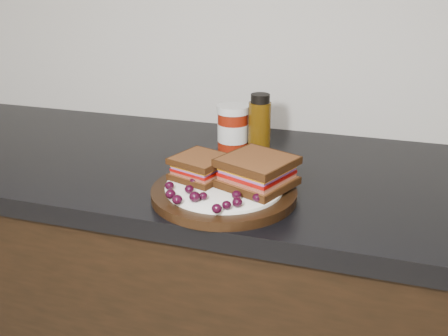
# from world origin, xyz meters

# --- Properties ---
(base_cabinets) EXTENTS (3.96, 0.58, 0.86)m
(base_cabinets) POSITION_xyz_m (0.00, 1.70, 0.43)
(base_cabinets) COLOR black
(base_cabinets) RESTS_ON ground_plane
(countertop) EXTENTS (3.98, 0.60, 0.04)m
(countertop) POSITION_xyz_m (0.00, 1.70, 0.88)
(countertop) COLOR black
(countertop) RESTS_ON base_cabinets
(plate) EXTENTS (0.28, 0.28, 0.02)m
(plate) POSITION_xyz_m (0.23, 1.53, 0.91)
(plate) COLOR black
(plate) RESTS_ON countertop
(sandwich_left) EXTENTS (0.12, 0.12, 0.04)m
(sandwich_left) POSITION_xyz_m (0.17, 1.56, 0.95)
(sandwich_left) COLOR brown
(sandwich_left) RESTS_ON plate
(sandwich_right) EXTENTS (0.16, 0.16, 0.06)m
(sandwich_right) POSITION_xyz_m (0.29, 1.55, 0.95)
(sandwich_right) COLOR brown
(sandwich_right) RESTS_ON plate
(grape_0) EXTENTS (0.02, 0.02, 0.02)m
(grape_0) POSITION_xyz_m (0.14, 1.48, 0.93)
(grape_0) COLOR black
(grape_0) RESTS_ON plate
(grape_1) EXTENTS (0.02, 0.02, 0.02)m
(grape_1) POSITION_xyz_m (0.18, 1.48, 0.93)
(grape_1) COLOR black
(grape_1) RESTS_ON plate
(grape_2) EXTENTS (0.02, 0.02, 0.02)m
(grape_2) POSITION_xyz_m (0.15, 1.45, 0.93)
(grape_2) COLOR black
(grape_2) RESTS_ON plate
(grape_3) EXTENTS (0.02, 0.02, 0.02)m
(grape_3) POSITION_xyz_m (0.17, 1.43, 0.93)
(grape_3) COLOR black
(grape_3) RESTS_ON plate
(grape_4) EXTENTS (0.02, 0.02, 0.02)m
(grape_4) POSITION_xyz_m (0.20, 1.45, 0.93)
(grape_4) COLOR black
(grape_4) RESTS_ON plate
(grape_5) EXTENTS (0.02, 0.02, 0.01)m
(grape_5) POSITION_xyz_m (0.21, 1.46, 0.93)
(grape_5) COLOR black
(grape_5) RESTS_ON plate
(grape_6) EXTENTS (0.02, 0.02, 0.02)m
(grape_6) POSITION_xyz_m (0.25, 1.42, 0.93)
(grape_6) COLOR black
(grape_6) RESTS_ON plate
(grape_7) EXTENTS (0.02, 0.02, 0.02)m
(grape_7) POSITION_xyz_m (0.26, 1.44, 0.93)
(grape_7) COLOR black
(grape_7) RESTS_ON plate
(grape_8) EXTENTS (0.02, 0.02, 0.02)m
(grape_8) POSITION_xyz_m (0.28, 1.45, 0.93)
(grape_8) COLOR black
(grape_8) RESTS_ON plate
(grape_9) EXTENTS (0.02, 0.02, 0.02)m
(grape_9) POSITION_xyz_m (0.27, 1.48, 0.93)
(grape_9) COLOR black
(grape_9) RESTS_ON plate
(grape_10) EXTENTS (0.02, 0.02, 0.02)m
(grape_10) POSITION_xyz_m (0.31, 1.48, 0.93)
(grape_10) COLOR black
(grape_10) RESTS_ON plate
(grape_11) EXTENTS (0.02, 0.02, 0.02)m
(grape_11) POSITION_xyz_m (0.30, 1.50, 0.93)
(grape_11) COLOR black
(grape_11) RESTS_ON plate
(grape_12) EXTENTS (0.02, 0.02, 0.02)m
(grape_12) POSITION_xyz_m (0.31, 1.52, 0.93)
(grape_12) COLOR black
(grape_12) RESTS_ON plate
(grape_13) EXTENTS (0.02, 0.02, 0.02)m
(grape_13) POSITION_xyz_m (0.32, 1.54, 0.93)
(grape_13) COLOR black
(grape_13) RESTS_ON plate
(grape_14) EXTENTS (0.02, 0.02, 0.01)m
(grape_14) POSITION_xyz_m (0.32, 1.55, 0.93)
(grape_14) COLOR black
(grape_14) RESTS_ON plate
(grape_15) EXTENTS (0.02, 0.02, 0.02)m
(grape_15) POSITION_xyz_m (0.27, 1.56, 0.93)
(grape_15) COLOR black
(grape_15) RESTS_ON plate
(grape_16) EXTENTS (0.02, 0.02, 0.02)m
(grape_16) POSITION_xyz_m (0.18, 1.60, 0.93)
(grape_16) COLOR black
(grape_16) RESTS_ON plate
(grape_17) EXTENTS (0.02, 0.02, 0.02)m
(grape_17) POSITION_xyz_m (0.19, 1.58, 0.93)
(grape_17) COLOR black
(grape_17) RESTS_ON plate
(grape_18) EXTENTS (0.02, 0.02, 0.02)m
(grape_18) POSITION_xyz_m (0.16, 1.58, 0.93)
(grape_18) COLOR black
(grape_18) RESTS_ON plate
(grape_19) EXTENTS (0.02, 0.02, 0.02)m
(grape_19) POSITION_xyz_m (0.14, 1.55, 0.93)
(grape_19) COLOR black
(grape_19) RESTS_ON plate
(grape_20) EXTENTS (0.02, 0.02, 0.02)m
(grape_20) POSITION_xyz_m (0.17, 1.53, 0.93)
(grape_20) COLOR black
(grape_20) RESTS_ON plate
(grape_21) EXTENTS (0.02, 0.02, 0.02)m
(grape_21) POSITION_xyz_m (0.17, 1.52, 0.93)
(grape_21) COLOR black
(grape_21) RESTS_ON plate
(grape_22) EXTENTS (0.02, 0.02, 0.02)m
(grape_22) POSITION_xyz_m (0.19, 1.57, 0.93)
(grape_22) COLOR black
(grape_22) RESTS_ON plate
(grape_23) EXTENTS (0.02, 0.02, 0.02)m
(grape_23) POSITION_xyz_m (0.15, 1.57, 0.93)
(grape_23) COLOR black
(grape_23) RESTS_ON plate
(grape_24) EXTENTS (0.02, 0.02, 0.02)m
(grape_24) POSITION_xyz_m (0.16, 1.55, 0.93)
(grape_24) COLOR black
(grape_24) RESTS_ON plate
(condiment_jar) EXTENTS (0.10, 0.10, 0.11)m
(condiment_jar) POSITION_xyz_m (0.17, 1.79, 0.96)
(condiment_jar) COLOR maroon
(condiment_jar) RESTS_ON countertop
(oil_bottle) EXTENTS (0.05, 0.05, 0.15)m
(oil_bottle) POSITION_xyz_m (0.24, 1.79, 0.97)
(oil_bottle) COLOR #482E07
(oil_bottle) RESTS_ON countertop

